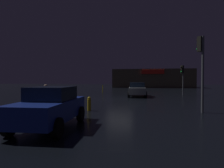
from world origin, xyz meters
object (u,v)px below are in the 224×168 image
Objects in this scene: traffic_signal_main at (182,73)px; car_near at (51,107)px; store_building at (152,78)px; traffic_signal_opposite at (201,58)px; fire_hydrant at (89,104)px; car_far at (137,89)px; pedestrian at (46,96)px.

car_near is (-7.94, -17.96, -1.87)m from traffic_signal_main.
store_building is 4.27× the size of traffic_signal_opposite.
traffic_signal_opposite is 1.05× the size of car_near.
traffic_signal_opposite reaches higher than fire_hydrant.
car_far is (-5.31, -2.81, -1.89)m from traffic_signal_main.
pedestrian reaches higher than car_near.
traffic_signal_main is at bearing 27.88° from car_far.
traffic_signal_opposite reaches higher than car_near.
store_building reaches higher than fire_hydrant.
car_far is at bearing -94.69° from store_building.
pedestrian is 2.66m from fire_hydrant.
traffic_signal_main is at bearing 54.38° from pedestrian.
car_far is (-4.22, 10.25, -2.33)m from traffic_signal_opposite.
car_far is at bearing 77.79° from fire_hydrant.
car_near is 2.58× the size of pedestrian.
car_far is at bearing 112.35° from traffic_signal_opposite.
store_building is at bearing 79.68° from pedestrian.
traffic_signal_opposite is 0.97× the size of car_far.
store_building is at bearing 92.88° from traffic_signal_opposite.
store_building reaches higher than car_far.
store_building is 4.13× the size of car_far.
car_near is 4.37m from fire_hydrant.
pedestrian is at bearing -100.32° from store_building.
pedestrian is (-9.09, -1.16, -2.19)m from traffic_signal_opposite.
pedestrian is at bearing 121.09° from car_near.
traffic_signal_opposite is 2.71× the size of pedestrian.
pedestrian is at bearing -166.60° from fire_hydrant.
traffic_signal_main is (3.02, -25.12, 0.51)m from store_building.
car_near is 15.37m from car_far.
fire_hydrant is at bearing -96.82° from store_building.
traffic_signal_main is 0.86× the size of car_near.
car_far is at bearing 80.18° from car_near.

